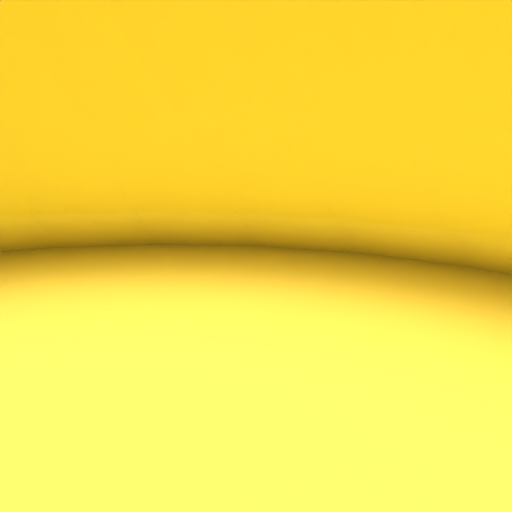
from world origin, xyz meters
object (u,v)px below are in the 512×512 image
Objects in this scene: lounger_second_inland at (352,470)px; lounger_farthest_shoreside at (262,199)px; umbrella_second at (233,150)px; umbrella_third at (236,99)px; lounger_second_shoreside at (323,346)px; lounger_third_shoreside at (279,244)px; umbrella_farthest at (221,106)px.

lounger_second_inland is 9.88m from lounger_farthest_shoreside.
lounger_farthest_shoreside is (-0.22, 9.88, 0.01)m from lounger_second_inland.
umbrella_third is (0.01, 3.60, 0.33)m from umbrella_second.
lounger_second_shoreside is 3.68m from lounger_third_shoreside.
lounger_third_shoreside is at bearing 91.96° from lounger_second_inland.
umbrella_farthest is 2.63m from lounger_farthest_shoreside.
umbrella_third is (-0.87, 2.65, 2.40)m from lounger_second_shoreside.
lounger_second_shoreside is at bearing -79.64° from umbrella_farthest.
umbrella_second is at bearing -87.57° from umbrella_farthest.
lounger_farthest_shoreside is at bearing 89.92° from lounger_second_shoreside.
umbrella_second is 1.67× the size of lounger_third_shoreside.
umbrella_second is 1.92× the size of lounger_second_inland.
umbrella_second is 1.88× the size of lounger_farthest_shoreside.
lounger_second_inland is at bearing -54.69° from umbrella_second.
umbrella_third is 1.89× the size of lounger_third_shoreside.
umbrella_third is 2.61m from lounger_third_shoreside.
lounger_farthest_shoreside is (0.56, 8.77, -1.99)m from umbrella_second.
umbrella_second is at bearing -101.08° from lounger_third_shoreside.
umbrella_third is at bearing -87.07° from lounger_farthest_shoreside.
lounger_second_inland reaches higher than lounger_farthest_shoreside.
umbrella_second is 1.93× the size of lounger_second_shoreside.
lounger_second_shoreside is at bearing -71.84° from umbrella_third.
umbrella_second reaches higher than lounger_third_shoreside.
lounger_third_shoreside is (-0.10, 5.73, 0.02)m from lounger_second_inland.
lounger_farthest_shoreside is at bearing 83.93° from umbrella_third.
umbrella_farthest is (-1.00, 2.90, 2.12)m from lounger_third_shoreside.
umbrella_farthest reaches higher than lounger_third_shoreside.
umbrella_second is at bearing -84.67° from lounger_farthest_shoreside.
umbrella_second is 7.53m from umbrella_farthest.
umbrella_farthest is (-0.32, 7.52, 0.15)m from umbrella_second.
lounger_third_shoreside is 1.13× the size of lounger_farthest_shoreside.
umbrella_farthest is 1.98× the size of lounger_farthest_shoreside.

